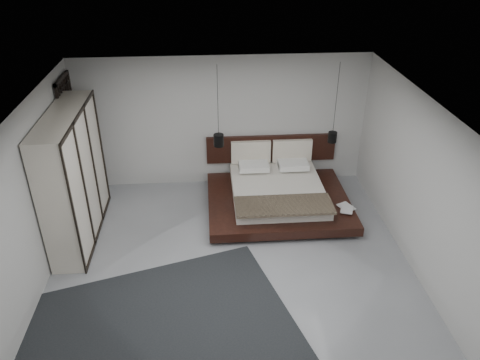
{
  "coord_description": "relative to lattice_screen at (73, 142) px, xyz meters",
  "views": [
    {
      "loc": [
        -0.33,
        -6.08,
        5.14
      ],
      "look_at": [
        0.22,
        1.2,
        1.02
      ],
      "focal_mm": 35.0,
      "sensor_mm": 36.0,
      "label": 1
    }
  ],
  "objects": [
    {
      "name": "wall_left",
      "position": [
        -0.05,
        -2.45,
        0.1
      ],
      "size": [
        0.0,
        6.0,
        6.0
      ],
      "primitive_type": "plane",
      "rotation": [
        1.57,
        0.0,
        1.57
      ],
      "color": "#B8B8B5",
      "rests_on": "floor"
    },
    {
      "name": "floor",
      "position": [
        2.95,
        -2.45,
        -1.3
      ],
      "size": [
        6.0,
        6.0,
        0.0
      ],
      "primitive_type": "plane",
      "color": "#95989D",
      "rests_on": "ground"
    },
    {
      "name": "book_lower",
      "position": [
        5.12,
        -1.2,
        -1.03
      ],
      "size": [
        0.35,
        0.39,
        0.03
      ],
      "primitive_type": "imported",
      "rotation": [
        0.0,
        0.0,
        0.43
      ],
      "color": "#99724C",
      "rests_on": "bed"
    },
    {
      "name": "pendant_right",
      "position": [
        5.12,
        -0.1,
        -0.01
      ],
      "size": [
        0.18,
        0.18,
        1.63
      ],
      "color": "black",
      "rests_on": "ceiling"
    },
    {
      "name": "rug",
      "position": [
        1.75,
        -3.79,
        -1.29
      ],
      "size": [
        4.58,
        3.81,
        0.02
      ],
      "primitive_type": "cube",
      "rotation": [
        0.0,
        0.0,
        0.28
      ],
      "color": "black",
      "rests_on": "floor"
    },
    {
      "name": "wall_right",
      "position": [
        5.95,
        -2.45,
        0.1
      ],
      "size": [
        0.0,
        6.0,
        6.0
      ],
      "primitive_type": "plane",
      "rotation": [
        1.57,
        0.0,
        -1.57
      ],
      "color": "#B8B8B5",
      "rests_on": "floor"
    },
    {
      "name": "wardrobe",
      "position": [
        0.25,
        -1.2,
        -0.13
      ],
      "size": [
        0.57,
        2.4,
        2.35
      ],
      "color": "beige",
      "rests_on": "floor"
    },
    {
      "name": "lattice_screen",
      "position": [
        0.0,
        0.0,
        0.0
      ],
      "size": [
        0.05,
        0.9,
        2.6
      ],
      "primitive_type": "cube",
      "color": "black",
      "rests_on": "floor"
    },
    {
      "name": "wall_front",
      "position": [
        2.95,
        -5.45,
        0.1
      ],
      "size": [
        6.0,
        0.0,
        6.0
      ],
      "primitive_type": "plane",
      "rotation": [
        -1.57,
        0.0,
        0.0
      ],
      "color": "#B8B8B5",
      "rests_on": "floor"
    },
    {
      "name": "book_upper",
      "position": [
        5.1,
        -1.23,
        -1.0
      ],
      "size": [
        0.32,
        0.37,
        0.02
      ],
      "primitive_type": "imported",
      "rotation": [
        0.0,
        0.0,
        -0.38
      ],
      "color": "#99724C",
      "rests_on": "book_lower"
    },
    {
      "name": "pendant_left",
      "position": [
        2.83,
        -0.1,
        -0.01
      ],
      "size": [
        0.2,
        0.2,
        1.63
      ],
      "color": "black",
      "rests_on": "ceiling"
    },
    {
      "name": "bed",
      "position": [
        3.98,
        -0.54,
        -1.01
      ],
      "size": [
        2.78,
        2.39,
        1.08
      ],
      "color": "black",
      "rests_on": "floor"
    },
    {
      "name": "wall_back",
      "position": [
        2.95,
        0.55,
        0.1
      ],
      "size": [
        6.0,
        0.0,
        6.0
      ],
      "primitive_type": "plane",
      "rotation": [
        1.57,
        0.0,
        0.0
      ],
      "color": "#B8B8B5",
      "rests_on": "floor"
    },
    {
      "name": "ceiling",
      "position": [
        2.95,
        -2.45,
        1.5
      ],
      "size": [
        6.0,
        6.0,
        0.0
      ],
      "primitive_type": "plane",
      "rotation": [
        3.14,
        0.0,
        0.0
      ],
      "color": "white",
      "rests_on": "wall_back"
    }
  ]
}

